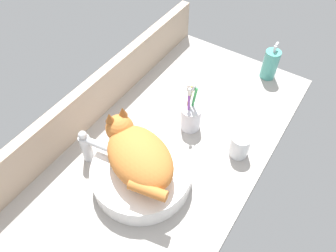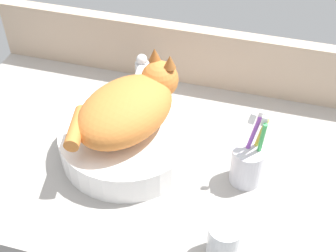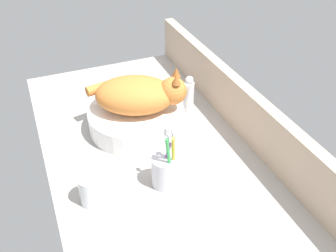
# 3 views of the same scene
# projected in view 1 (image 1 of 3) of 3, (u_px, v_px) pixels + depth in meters

# --- Properties ---
(ground_plane) EXTENTS (1.24, 0.64, 0.04)m
(ground_plane) POSITION_uv_depth(u_px,v_px,m) (165.00, 151.00, 1.14)
(ground_plane) COLOR #9E9993
(backsplash_panel) EXTENTS (1.24, 0.04, 0.16)m
(backsplash_panel) POSITION_uv_depth(u_px,v_px,m) (96.00, 98.00, 1.17)
(backsplash_panel) COLOR tan
(backsplash_panel) RESTS_ON ground_plane
(sink_basin) EXTENTS (0.31, 0.31, 0.07)m
(sink_basin) POSITION_uv_depth(u_px,v_px,m) (142.00, 174.00, 1.02)
(sink_basin) COLOR white
(sink_basin) RESTS_ON ground_plane
(cat) EXTENTS (0.25, 0.30, 0.14)m
(cat) POSITION_uv_depth(u_px,v_px,m) (137.00, 154.00, 0.96)
(cat) COLOR #CC7533
(cat) RESTS_ON sink_basin
(faucet) EXTENTS (0.04, 0.12, 0.14)m
(faucet) POSITION_uv_depth(u_px,v_px,m) (88.00, 146.00, 1.04)
(faucet) COLOR silver
(faucet) RESTS_ON ground_plane
(soap_dispenser) EXTENTS (0.06, 0.06, 0.16)m
(soap_dispenser) POSITION_uv_depth(u_px,v_px,m) (270.00, 64.00, 1.33)
(soap_dispenser) COLOR teal
(soap_dispenser) RESTS_ON ground_plane
(toothbrush_cup) EXTENTS (0.07, 0.07, 0.19)m
(toothbrush_cup) POSITION_uv_depth(u_px,v_px,m) (191.00, 117.00, 1.15)
(toothbrush_cup) COLOR silver
(toothbrush_cup) RESTS_ON ground_plane
(water_glass) EXTENTS (0.07, 0.07, 0.08)m
(water_glass) POSITION_uv_depth(u_px,v_px,m) (240.00, 146.00, 1.09)
(water_glass) COLOR white
(water_glass) RESTS_ON ground_plane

